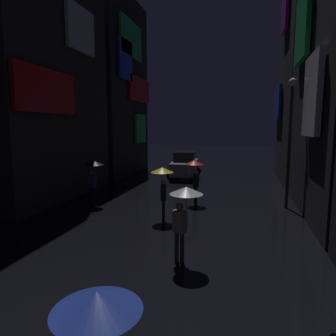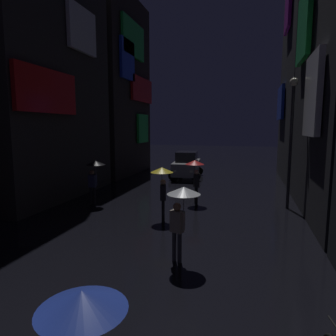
{
  "view_description": "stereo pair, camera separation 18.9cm",
  "coord_description": "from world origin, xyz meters",
  "px_view_note": "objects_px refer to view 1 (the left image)",
  "views": [
    {
      "loc": [
        3.06,
        -0.46,
        3.68
      ],
      "look_at": [
        0.0,
        11.45,
        2.01
      ],
      "focal_mm": 32.0,
      "sensor_mm": 36.0,
      "label": 1
    },
    {
      "loc": [
        3.25,
        -0.41,
        3.68
      ],
      "look_at": [
        0.0,
        11.45,
        2.01
      ],
      "focal_mm": 32.0,
      "sensor_mm": 36.0,
      "label": 2
    }
  ],
  "objects_px": {
    "pedestrian_midstreet_left_blue": "(96,331)",
    "car_distant": "(185,165)",
    "pedestrian_foreground_right_clear": "(184,203)",
    "pedestrian_midstreet_centre_black": "(94,170)",
    "pedestrian_foreground_left_yellow": "(163,179)",
    "pedestrian_near_crossing_red": "(195,170)",
    "streetlamp_right_far": "(290,129)"
  },
  "relations": [
    {
      "from": "pedestrian_near_crossing_red",
      "to": "streetlamp_right_far",
      "type": "height_order",
      "value": "streetlamp_right_far"
    },
    {
      "from": "pedestrian_near_crossing_red",
      "to": "pedestrian_foreground_right_clear",
      "type": "bearing_deg",
      "value": -83.13
    },
    {
      "from": "pedestrian_foreground_right_clear",
      "to": "pedestrian_near_crossing_red",
      "type": "height_order",
      "value": "same"
    },
    {
      "from": "pedestrian_foreground_left_yellow",
      "to": "pedestrian_midstreet_left_blue",
      "type": "relative_size",
      "value": 1.0
    },
    {
      "from": "pedestrian_foreground_left_yellow",
      "to": "pedestrian_midstreet_centre_black",
      "type": "height_order",
      "value": "same"
    },
    {
      "from": "pedestrian_midstreet_left_blue",
      "to": "streetlamp_right_far",
      "type": "distance_m",
      "value": 12.5
    },
    {
      "from": "pedestrian_foreground_right_clear",
      "to": "pedestrian_midstreet_centre_black",
      "type": "xyz_separation_m",
      "value": [
        -5.36,
        5.01,
        0.0
      ]
    },
    {
      "from": "pedestrian_foreground_left_yellow",
      "to": "pedestrian_midstreet_centre_black",
      "type": "distance_m",
      "value": 4.08
    },
    {
      "from": "pedestrian_midstreet_centre_black",
      "to": "pedestrian_near_crossing_red",
      "type": "xyz_separation_m",
      "value": [
        4.59,
        1.39,
        0.0
      ]
    },
    {
      "from": "streetlamp_right_far",
      "to": "pedestrian_midstreet_centre_black",
      "type": "bearing_deg",
      "value": -169.18
    },
    {
      "from": "pedestrian_foreground_right_clear",
      "to": "pedestrian_midstreet_centre_black",
      "type": "distance_m",
      "value": 7.34
    },
    {
      "from": "pedestrian_midstreet_left_blue",
      "to": "pedestrian_midstreet_centre_black",
      "type": "distance_m",
      "value": 11.6
    },
    {
      "from": "streetlamp_right_far",
      "to": "pedestrian_midstreet_left_blue",
      "type": "bearing_deg",
      "value": -105.59
    },
    {
      "from": "pedestrian_foreground_right_clear",
      "to": "pedestrian_near_crossing_red",
      "type": "distance_m",
      "value": 6.45
    },
    {
      "from": "pedestrian_near_crossing_red",
      "to": "streetlamp_right_far",
      "type": "relative_size",
      "value": 0.36
    },
    {
      "from": "pedestrian_foreground_left_yellow",
      "to": "pedestrian_foreground_right_clear",
      "type": "relative_size",
      "value": 1.0
    },
    {
      "from": "pedestrian_midstreet_centre_black",
      "to": "streetlamp_right_far",
      "type": "xyz_separation_m",
      "value": [
        8.83,
        1.69,
        1.94
      ]
    },
    {
      "from": "pedestrian_foreground_left_yellow",
      "to": "pedestrian_foreground_right_clear",
      "type": "bearing_deg",
      "value": -65.96
    },
    {
      "from": "pedestrian_midstreet_left_blue",
      "to": "pedestrian_midstreet_centre_black",
      "type": "xyz_separation_m",
      "value": [
        -5.51,
        10.21,
        0.0
      ]
    },
    {
      "from": "pedestrian_midstreet_left_blue",
      "to": "pedestrian_foreground_right_clear",
      "type": "xyz_separation_m",
      "value": [
        -0.14,
        5.2,
        0.0
      ]
    },
    {
      "from": "car_distant",
      "to": "pedestrian_foreground_left_yellow",
      "type": "bearing_deg",
      "value": -83.61
    },
    {
      "from": "pedestrian_near_crossing_red",
      "to": "car_distant",
      "type": "distance_m",
      "value": 7.66
    },
    {
      "from": "pedestrian_midstreet_left_blue",
      "to": "pedestrian_near_crossing_red",
      "type": "height_order",
      "value": "same"
    },
    {
      "from": "pedestrian_foreground_left_yellow",
      "to": "pedestrian_midstreet_left_blue",
      "type": "xyz_separation_m",
      "value": [
        1.71,
        -8.72,
        0.0
      ]
    },
    {
      "from": "pedestrian_midstreet_left_blue",
      "to": "car_distant",
      "type": "bearing_deg",
      "value": 98.58
    },
    {
      "from": "streetlamp_right_far",
      "to": "pedestrian_foreground_left_yellow",
      "type": "bearing_deg",
      "value": -147.74
    },
    {
      "from": "pedestrian_foreground_left_yellow",
      "to": "pedestrian_foreground_right_clear",
      "type": "height_order",
      "value": "same"
    },
    {
      "from": "pedestrian_foreground_left_yellow",
      "to": "car_distant",
      "type": "height_order",
      "value": "pedestrian_foreground_left_yellow"
    },
    {
      "from": "pedestrian_foreground_left_yellow",
      "to": "pedestrian_midstreet_centre_black",
      "type": "relative_size",
      "value": 1.0
    },
    {
      "from": "pedestrian_midstreet_left_blue",
      "to": "pedestrian_near_crossing_red",
      "type": "distance_m",
      "value": 11.64
    },
    {
      "from": "car_distant",
      "to": "pedestrian_midstreet_centre_black",
      "type": "bearing_deg",
      "value": -106.81
    },
    {
      "from": "pedestrian_midstreet_centre_black",
      "to": "car_distant",
      "type": "height_order",
      "value": "pedestrian_midstreet_centre_black"
    }
  ]
}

